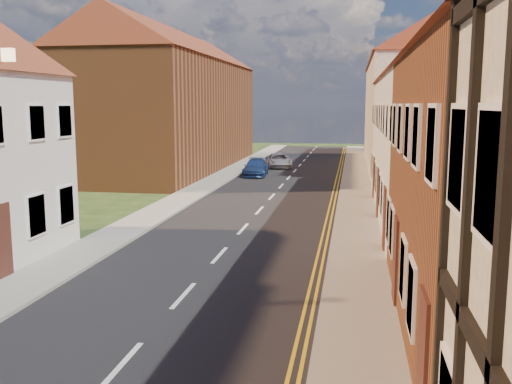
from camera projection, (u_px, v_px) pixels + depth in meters
road at (243, 229)px, 22.39m from camera, size 7.00×90.00×0.02m
pavement_left at (137, 224)px, 23.12m from camera, size 1.80×90.00×0.12m
pavement_right at (356, 232)px, 21.65m from camera, size 1.80×90.00×0.12m
cottage_r_pink at (508, 116)px, 19.09m from camera, size 8.30×6.00×9.00m
cottage_r_white_far at (475, 113)px, 24.35m from camera, size 8.30×5.20×9.00m
cottage_r_cream_far at (454, 112)px, 29.61m from camera, size 8.30×6.00×9.00m
block_right_far at (421, 99)px, 44.39m from camera, size 8.30×24.20×10.50m
block_left_far at (172, 98)px, 42.62m from camera, size 8.30×24.20×10.50m
car_far at (256, 168)px, 39.09m from camera, size 1.79×3.95×1.12m
car_distant at (278, 161)px, 44.12m from camera, size 2.66×4.20×1.08m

